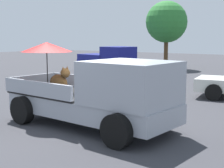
# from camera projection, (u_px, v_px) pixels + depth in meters

# --- Properties ---
(ground_plane) EXTENTS (80.00, 80.00, 0.00)m
(ground_plane) POSITION_uv_depth(u_px,v_px,m) (90.00, 127.00, 9.56)
(ground_plane) COLOR #38383D
(pickup_truck_main) EXTENTS (5.18, 2.55, 2.34)m
(pickup_truck_main) POSITION_uv_depth(u_px,v_px,m) (100.00, 93.00, 9.17)
(pickup_truck_main) COLOR black
(pickup_truck_main) RESTS_ON ground
(pickup_truck_red) EXTENTS (5.08, 2.96, 1.80)m
(pickup_truck_red) POSITION_uv_depth(u_px,v_px,m) (109.00, 59.00, 24.38)
(pickup_truck_red) COLOR black
(pickup_truck_red) RESTS_ON ground
(tree_by_lot) EXTENTS (3.20, 3.20, 5.21)m
(tree_by_lot) POSITION_uv_depth(u_px,v_px,m) (167.00, 22.00, 26.28)
(tree_by_lot) COLOR brown
(tree_by_lot) RESTS_ON ground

